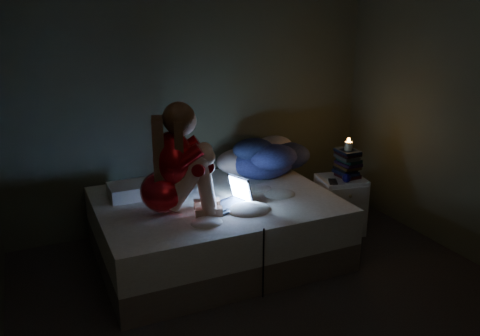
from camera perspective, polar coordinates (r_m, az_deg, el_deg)
floor at (r=3.50m, az=6.31°, el=-17.59°), size 3.60×3.80×0.02m
wall_back at (r=4.64m, az=-5.26°, el=8.99°), size 3.60×0.02×2.60m
bed at (r=4.17m, az=-2.83°, el=-6.94°), size 1.93×1.44×0.53m
pillow at (r=4.17m, az=-12.38°, el=-2.57°), size 0.40×0.28×0.11m
woman at (r=3.65m, az=-9.11°, el=0.94°), size 0.61×0.48×0.87m
laptop at (r=3.85m, az=-1.42°, el=-2.91°), size 0.40×0.34×0.24m
clothes_pile at (r=4.57m, az=2.69°, el=1.47°), size 0.73×0.63×0.39m
nightstand at (r=4.71m, az=11.59°, el=-4.23°), size 0.46×0.43×0.54m
book_stack at (r=4.62m, az=12.43°, el=0.60°), size 0.19×0.25×0.27m
candle at (r=4.57m, az=12.57°, el=2.70°), size 0.07×0.07×0.08m
phone at (r=4.47m, az=11.17°, el=-1.65°), size 0.11×0.15×0.01m
blue_orb at (r=4.50m, az=12.64°, el=-1.14°), size 0.08×0.08×0.08m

